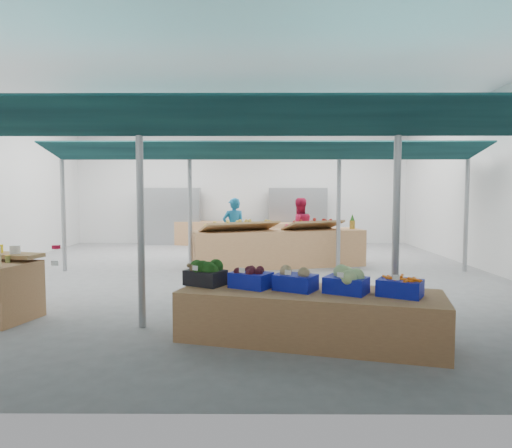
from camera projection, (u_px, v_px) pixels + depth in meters
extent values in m
plane|color=slate|center=(231.00, 275.00, 10.33)|extent=(13.00, 13.00, 0.00)
plane|color=silver|center=(231.00, 86.00, 10.04)|extent=(13.00, 13.00, 0.00)
plane|color=silver|center=(242.00, 186.00, 16.67)|extent=(12.00, 0.00, 12.00)
plane|color=silver|center=(500.00, 182.00, 10.15)|extent=(0.00, 13.00, 13.00)
cylinder|color=gray|center=(63.00, 208.00, 10.75)|extent=(0.10, 0.10, 3.00)
cylinder|color=gray|center=(141.00, 219.00, 6.24)|extent=(0.10, 0.10, 3.00)
cylinder|color=gray|center=(190.00, 208.00, 10.73)|extent=(0.10, 0.10, 3.00)
cylinder|color=gray|center=(396.00, 219.00, 6.22)|extent=(0.10, 0.10, 3.00)
cylinder|color=gray|center=(339.00, 208.00, 10.71)|extent=(0.10, 0.10, 3.00)
cylinder|color=gray|center=(466.00, 208.00, 10.69)|extent=(0.10, 0.10, 3.00)
cylinder|color=gray|center=(268.00, 119.00, 6.14)|extent=(10.00, 0.06, 0.06)
cylinder|color=gray|center=(264.00, 150.00, 10.63)|extent=(10.00, 0.06, 0.06)
cube|color=black|center=(270.00, 117.00, 5.50)|extent=(9.50, 1.28, 0.30)
cube|color=black|center=(267.00, 131.00, 6.79)|extent=(9.50, 1.28, 0.30)
cube|color=black|center=(265.00, 151.00, 9.98)|extent=(9.50, 1.28, 0.30)
cube|color=black|center=(264.00, 155.00, 11.28)|extent=(9.50, 1.28, 0.30)
cube|color=#B23F33|center=(171.00, 217.00, 16.26)|extent=(2.00, 0.50, 2.00)
cube|color=#B23F33|center=(297.00, 217.00, 16.24)|extent=(2.00, 0.50, 2.00)
cube|color=#9A6743|center=(309.00, 316.00, 5.75)|extent=(3.42, 1.88, 0.63)
cube|color=#9A6743|center=(279.00, 248.00, 11.46)|extent=(4.41, 2.02, 0.92)
cube|color=#9A6743|center=(226.00, 234.00, 15.99)|extent=(4.69, 2.11, 0.83)
imported|color=#176698|center=(234.00, 229.00, 12.54)|extent=(0.71, 0.55, 1.72)
imported|color=#B8163F|center=(299.00, 229.00, 12.53)|extent=(0.96, 0.83, 1.72)
cube|color=black|center=(205.00, 278.00, 6.09)|extent=(0.61, 0.55, 0.20)
cube|color=white|center=(195.00, 268.00, 5.88)|extent=(0.07, 0.05, 0.06)
cube|color=#0E18A1|center=(251.00, 280.00, 5.92)|extent=(0.61, 0.55, 0.20)
cube|color=white|center=(242.00, 270.00, 5.72)|extent=(0.07, 0.05, 0.06)
cube|color=#0E18A1|center=(295.00, 282.00, 5.77)|extent=(0.61, 0.55, 0.20)
cube|color=white|center=(288.00, 272.00, 5.57)|extent=(0.07, 0.05, 0.06)
cube|color=#0E18A1|center=(346.00, 285.00, 5.60)|extent=(0.61, 0.55, 0.20)
cube|color=white|center=(340.00, 275.00, 5.40)|extent=(0.07, 0.05, 0.06)
cube|color=#0E18A1|center=(400.00, 288.00, 5.44)|extent=(0.61, 0.55, 0.20)
cube|color=white|center=(396.00, 278.00, 5.23)|extent=(0.07, 0.05, 0.06)
sphere|color=brown|center=(193.00, 268.00, 6.01)|extent=(0.09, 0.09, 0.09)
sphere|color=brown|center=(189.00, 265.00, 5.98)|extent=(0.06, 0.06, 0.06)
cylinder|color=red|center=(56.00, 247.00, 6.41)|extent=(0.12, 0.12, 0.05)
cube|color=white|center=(55.00, 263.00, 6.37)|extent=(0.10, 0.01, 0.07)
cube|color=#997247|center=(240.00, 226.00, 11.08)|extent=(2.00, 1.49, 0.26)
cube|color=#997247|center=(313.00, 225.00, 11.52)|extent=(1.64, 1.30, 0.26)
cylinder|color=#8C6019|center=(352.00, 225.00, 11.77)|extent=(0.14, 0.14, 0.22)
cone|color=#26661E|center=(352.00, 217.00, 11.76)|extent=(0.12, 0.12, 0.18)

